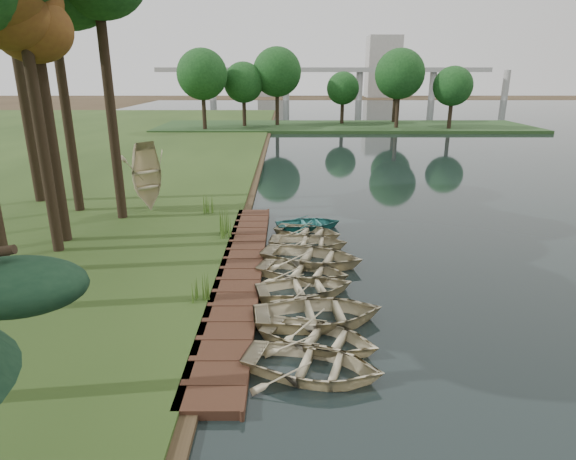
{
  "coord_description": "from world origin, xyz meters",
  "views": [
    {
      "loc": [
        0.12,
        -16.59,
        7.21
      ],
      "look_at": [
        0.17,
        0.88,
        1.49
      ],
      "focal_mm": 30.0,
      "sensor_mm": 36.0,
      "label": 1
    }
  ],
  "objects_px": {
    "boardwalk": "(241,271)",
    "rowboat_1": "(319,335)",
    "rowboat_2": "(319,311)",
    "rowboat_0": "(313,362)",
    "stored_rowboat": "(149,203)"
  },
  "relations": [
    {
      "from": "boardwalk",
      "to": "rowboat_1",
      "type": "relative_size",
      "value": 4.82
    },
    {
      "from": "rowboat_1",
      "to": "rowboat_2",
      "type": "height_order",
      "value": "rowboat_2"
    },
    {
      "from": "rowboat_0",
      "to": "rowboat_2",
      "type": "relative_size",
      "value": 0.9
    },
    {
      "from": "boardwalk",
      "to": "stored_rowboat",
      "type": "bearing_deg",
      "value": 125.01
    },
    {
      "from": "rowboat_1",
      "to": "rowboat_2",
      "type": "relative_size",
      "value": 0.85
    },
    {
      "from": "rowboat_0",
      "to": "rowboat_2",
      "type": "xyz_separation_m",
      "value": [
        0.32,
        2.6,
        0.04
      ]
    },
    {
      "from": "rowboat_0",
      "to": "rowboat_1",
      "type": "xyz_separation_m",
      "value": [
        0.25,
        1.32,
        -0.02
      ]
    },
    {
      "from": "boardwalk",
      "to": "rowboat_2",
      "type": "distance_m",
      "value": 4.6
    },
    {
      "from": "rowboat_2",
      "to": "stored_rowboat",
      "type": "height_order",
      "value": "stored_rowboat"
    },
    {
      "from": "boardwalk",
      "to": "stored_rowboat",
      "type": "relative_size",
      "value": 4.45
    },
    {
      "from": "rowboat_2",
      "to": "rowboat_0",
      "type": "bearing_deg",
      "value": 166.59
    },
    {
      "from": "rowboat_0",
      "to": "rowboat_1",
      "type": "distance_m",
      "value": 1.34
    },
    {
      "from": "rowboat_2",
      "to": "stored_rowboat",
      "type": "relative_size",
      "value": 1.08
    },
    {
      "from": "boardwalk",
      "to": "rowboat_1",
      "type": "distance_m",
      "value": 5.65
    },
    {
      "from": "boardwalk",
      "to": "rowboat_1",
      "type": "xyz_separation_m",
      "value": [
        2.61,
        -5.01,
        0.24
      ]
    }
  ]
}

